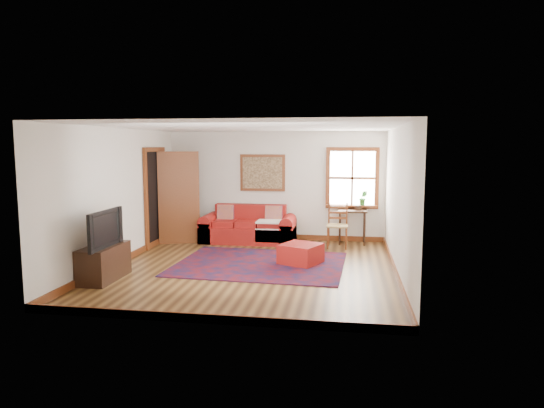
% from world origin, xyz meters
% --- Properties ---
extents(ground, '(5.50, 5.50, 0.00)m').
position_xyz_m(ground, '(0.00, 0.00, 0.00)').
color(ground, '#3D2410').
rests_on(ground, ground).
extents(room_envelope, '(5.04, 5.54, 2.52)m').
position_xyz_m(room_envelope, '(0.00, 0.02, 1.65)').
color(room_envelope, silver).
rests_on(room_envelope, ground).
extents(window, '(1.18, 0.20, 1.38)m').
position_xyz_m(window, '(1.78, 2.70, 1.31)').
color(window, white).
rests_on(window, ground).
extents(doorway, '(0.89, 1.08, 2.14)m').
position_xyz_m(doorway, '(-2.21, 1.78, 1.07)').
color(doorway, black).
rests_on(doorway, ground).
extents(framed_artwork, '(1.05, 0.07, 0.85)m').
position_xyz_m(framed_artwork, '(-0.30, 2.71, 1.55)').
color(framed_artwork, brown).
rests_on(framed_artwork, ground).
extents(persian_rug, '(3.14, 2.56, 0.02)m').
position_xyz_m(persian_rug, '(0.08, 0.29, 0.01)').
color(persian_rug, '#590C12').
rests_on(persian_rug, ground).
extents(red_leather_sofa, '(2.12, 0.87, 0.83)m').
position_xyz_m(red_leather_sofa, '(-0.55, 2.34, 0.27)').
color(red_leather_sofa, maroon).
rests_on(red_leather_sofa, ground).
extents(red_ottoman, '(0.87, 0.87, 0.37)m').
position_xyz_m(red_ottoman, '(0.82, 0.45, 0.19)').
color(red_ottoman, maroon).
rests_on(red_ottoman, ground).
extents(side_table, '(0.64, 0.48, 0.76)m').
position_xyz_m(side_table, '(1.77, 2.47, 0.64)').
color(side_table, black).
rests_on(side_table, ground).
extents(ladder_back_chair, '(0.45, 0.43, 0.95)m').
position_xyz_m(ladder_back_chair, '(1.45, 2.05, 0.51)').
color(ladder_back_chair, tan).
rests_on(ladder_back_chair, ground).
extents(media_cabinet, '(0.46, 1.03, 0.57)m').
position_xyz_m(media_cabinet, '(-2.25, -1.10, 0.28)').
color(media_cabinet, black).
rests_on(media_cabinet, ground).
extents(television, '(0.14, 1.05, 0.60)m').
position_xyz_m(television, '(-2.23, -1.23, 0.87)').
color(television, black).
rests_on(television, media_cabinet).
extents(candle_hurricane, '(0.12, 0.12, 0.18)m').
position_xyz_m(candle_hurricane, '(-2.20, -0.74, 0.65)').
color(candle_hurricane, silver).
rests_on(candle_hurricane, media_cabinet).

